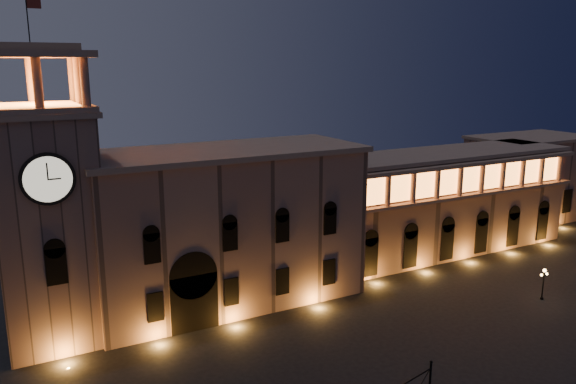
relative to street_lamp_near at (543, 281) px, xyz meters
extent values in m
cube|color=#7E5E52|center=(-32.00, 17.39, 6.27)|extent=(30.00, 12.00, 17.00)
cube|color=gray|center=(-32.00, 17.39, 15.07)|extent=(30.80, 12.80, 0.60)
cube|color=black|center=(-38.00, 11.99, 0.77)|extent=(5.00, 1.40, 6.00)
cylinder|color=black|center=(-38.00, 11.99, 3.77)|extent=(5.00, 1.40, 5.00)
cube|color=orange|center=(-38.00, 11.79, 0.57)|extent=(4.20, 0.20, 5.00)
cube|color=#7E5E52|center=(-50.50, 16.39, 8.77)|extent=(9.00, 9.00, 22.00)
cube|color=gray|center=(-50.50, 16.39, 20.02)|extent=(9.80, 9.80, 0.50)
cylinder|color=black|center=(-50.50, 11.71, 14.77)|extent=(4.60, 0.35, 4.60)
cylinder|color=beige|center=(-50.50, 11.57, 14.77)|extent=(4.00, 0.12, 4.00)
cube|color=gray|center=(-50.50, 16.39, 20.52)|extent=(9.40, 9.40, 0.50)
cube|color=orange|center=(-50.50, 16.39, 20.82)|extent=(6.80, 6.80, 0.15)
cylinder|color=gray|center=(-50.50, 12.59, 22.87)|extent=(0.76, 0.76, 4.20)
cylinder|color=gray|center=(-46.70, 12.59, 22.87)|extent=(0.76, 0.76, 4.20)
cylinder|color=gray|center=(-50.50, 20.19, 22.87)|extent=(0.76, 0.76, 4.20)
cylinder|color=gray|center=(-46.70, 20.19, 22.87)|extent=(0.76, 0.76, 4.20)
cylinder|color=gray|center=(-46.70, 16.39, 22.87)|extent=(0.76, 0.76, 4.20)
cube|color=gray|center=(-50.50, 16.39, 25.27)|extent=(9.80, 9.80, 0.60)
cube|color=gray|center=(-50.50, 16.39, 25.87)|extent=(7.50, 7.50, 0.60)
cylinder|color=black|center=(-50.50, 16.39, 28.17)|extent=(0.10, 0.10, 4.00)
plane|color=maroon|center=(-49.90, 16.39, 29.57)|extent=(1.20, 0.00, 1.20)
cube|color=#79594D|center=(2.00, 19.39, 4.77)|extent=(40.00, 10.00, 14.00)
cube|color=gray|center=(2.00, 19.39, 12.02)|extent=(40.60, 10.60, 0.50)
cube|color=gray|center=(2.00, 13.89, 7.07)|extent=(40.00, 1.20, 0.40)
cube|color=gray|center=(2.00, 13.89, 11.37)|extent=(40.00, 1.40, 0.50)
cube|color=orange|center=(2.00, 14.44, 9.27)|extent=(38.00, 0.15, 3.60)
cylinder|color=gray|center=(-16.00, 13.89, 9.27)|extent=(0.70, 0.70, 4.00)
cylinder|color=gray|center=(-12.00, 13.89, 9.27)|extent=(0.70, 0.70, 4.00)
cylinder|color=gray|center=(-8.00, 13.89, 9.27)|extent=(0.70, 0.70, 4.00)
cylinder|color=gray|center=(-4.00, 13.89, 9.27)|extent=(0.70, 0.70, 4.00)
cylinder|color=gray|center=(0.00, 13.89, 9.27)|extent=(0.70, 0.70, 4.00)
cylinder|color=gray|center=(4.00, 13.89, 9.27)|extent=(0.70, 0.70, 4.00)
cylinder|color=gray|center=(8.00, 13.89, 9.27)|extent=(0.70, 0.70, 4.00)
cylinder|color=gray|center=(12.00, 13.89, 9.27)|extent=(0.70, 0.70, 4.00)
cylinder|color=gray|center=(16.00, 13.89, 9.27)|extent=(0.70, 0.70, 4.00)
cylinder|color=gray|center=(20.00, 13.89, 9.27)|extent=(0.70, 0.70, 4.00)
cube|color=#79594D|center=(28.00, 25.39, 4.77)|extent=(20.00, 12.00, 14.00)
sphere|color=black|center=(-28.60, -12.64, 3.86)|extent=(0.24, 0.24, 0.24)
cylinder|color=black|center=(-30.69, -13.12, 3.34)|extent=(4.20, 1.06, 0.10)
cylinder|color=black|center=(0.00, 0.00, -0.50)|extent=(0.14, 0.14, 3.46)
cylinder|color=black|center=(0.00, 0.00, -2.10)|extent=(0.38, 0.38, 0.26)
sphere|color=#FABC64|center=(0.00, 0.00, 1.32)|extent=(0.38, 0.38, 0.38)
cylinder|color=black|center=(-0.22, 0.01, 0.80)|extent=(0.87, 0.09, 0.05)
sphere|color=#FABC64|center=(-0.43, 0.02, 0.84)|extent=(0.28, 0.28, 0.28)
cylinder|color=black|center=(0.22, -0.01, 0.80)|extent=(0.87, 0.09, 0.05)
sphere|color=#FABC64|center=(0.43, -0.02, 0.84)|extent=(0.28, 0.28, 0.28)
camera|label=1|loc=(-54.47, -39.61, 24.46)|focal=35.00mm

